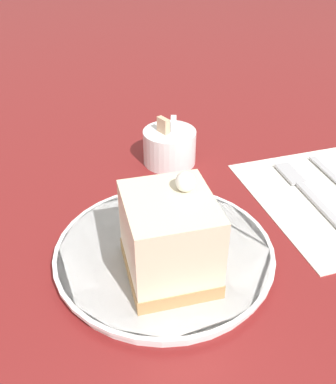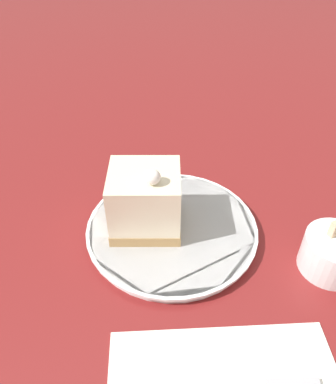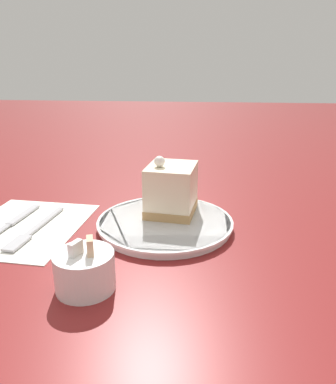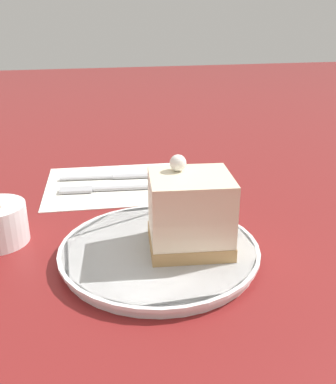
{
  "view_description": "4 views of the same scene",
  "coord_description": "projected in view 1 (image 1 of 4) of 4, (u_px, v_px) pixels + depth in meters",
  "views": [
    {
      "loc": [
        -0.14,
        -0.34,
        0.33
      ],
      "look_at": [
        -0.0,
        -0.01,
        0.07
      ],
      "focal_mm": 40.0,
      "sensor_mm": 36.0,
      "label": 1
    },
    {
      "loc": [
        0.35,
        -0.07,
        0.39
      ],
      "look_at": [
        -0.01,
        -0.03,
        0.08
      ],
      "focal_mm": 35.0,
      "sensor_mm": 36.0,
      "label": 2
    },
    {
      "loc": [
        -0.07,
        0.57,
        0.28
      ],
      "look_at": [
        -0.02,
        -0.02,
        0.07
      ],
      "focal_mm": 35.0,
      "sensor_mm": 36.0,
      "label": 3
    },
    {
      "loc": [
        -0.44,
        0.07,
        0.27
      ],
      "look_at": [
        0.0,
        -0.04,
        0.08
      ],
      "focal_mm": 40.0,
      "sensor_mm": 36.0,
      "label": 4
    }
  ],
  "objects": [
    {
      "name": "napkin",
      "position": [
        330.0,
        196.0,
        0.56
      ],
      "size": [
        0.21,
        0.25,
        0.0
      ],
      "rotation": [
        0.0,
        0.0,
        -0.08
      ],
      "color": "white",
      "rests_on": "ground_plane"
    },
    {
      "name": "ground_plane",
      "position": [
        167.0,
        243.0,
        0.49
      ],
      "size": [
        4.0,
        4.0,
        0.0
      ],
      "primitive_type": "plane",
      "color": "maroon"
    },
    {
      "name": "sugar_bowl",
      "position": [
        169.0,
        146.0,
        0.63
      ],
      "size": [
        0.08,
        0.08,
        0.07
      ],
      "color": "white",
      "rests_on": "ground_plane"
    },
    {
      "name": "cake_slice",
      "position": [
        170.0,
        238.0,
        0.41
      ],
      "size": [
        0.09,
        0.1,
        0.11
      ],
      "rotation": [
        0.0,
        0.0,
        -0.13
      ],
      "color": "#AD8451",
      "rests_on": "plate"
    },
    {
      "name": "plate",
      "position": [
        164.0,
        252.0,
        0.46
      ],
      "size": [
        0.24,
        0.24,
        0.01
      ],
      "color": "white",
      "rests_on": "ground_plane"
    },
    {
      "name": "fork",
      "position": [
        306.0,
        191.0,
        0.57
      ],
      "size": [
        0.04,
        0.18,
        0.0
      ],
      "rotation": [
        0.0,
        0.0,
        -0.12
      ],
      "color": "#B2B2B7",
      "rests_on": "napkin"
    }
  ]
}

